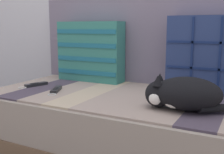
{
  "coord_description": "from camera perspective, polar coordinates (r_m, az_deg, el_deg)",
  "views": [
    {
      "loc": [
        0.6,
        -1.32,
        0.78
      ],
      "look_at": [
        -0.11,
        0.03,
        0.5
      ],
      "focal_mm": 45.0,
      "sensor_mm": 36.0,
      "label": 1
    }
  ],
  "objects": [
    {
      "name": "throw_pillow_striped",
      "position": [
        1.96,
        -4.37,
        5.19
      ],
      "size": [
        0.47,
        0.14,
        0.41
      ],
      "color": "#337A70",
      "rests_on": "couch"
    },
    {
      "name": "game_remote_near",
      "position": [
        1.86,
        -15.33,
        -1.51
      ],
      "size": [
        0.1,
        0.2,
        0.02
      ],
      "color": "black",
      "rests_on": "couch"
    },
    {
      "name": "sleeping_cat",
      "position": [
        1.31,
        13.93,
        -3.35
      ],
      "size": [
        0.38,
        0.25,
        0.16
      ],
      "color": "black",
      "rests_on": "couch"
    },
    {
      "name": "couch",
      "position": [
        1.65,
        4.63,
        -10.36
      ],
      "size": [
        1.74,
        0.89,
        0.4
      ],
      "color": "brown",
      "rests_on": "ground_plane"
    },
    {
      "name": "game_remote_far",
      "position": [
        1.68,
        -11.33,
        -2.59
      ],
      "size": [
        0.12,
        0.2,
        0.02
      ],
      "color": "black",
      "rests_on": "couch"
    },
    {
      "name": "sofa_backrest",
      "position": [
        1.9,
        9.32,
        7.41
      ],
      "size": [
        1.71,
        0.14,
        0.57
      ],
      "color": "slate",
      "rests_on": "couch"
    },
    {
      "name": "throw_pillow_quilted",
      "position": [
        1.68,
        18.84,
        4.33
      ],
      "size": [
        0.45,
        0.14,
        0.44
      ],
      "color": "navy",
      "rests_on": "couch"
    }
  ]
}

